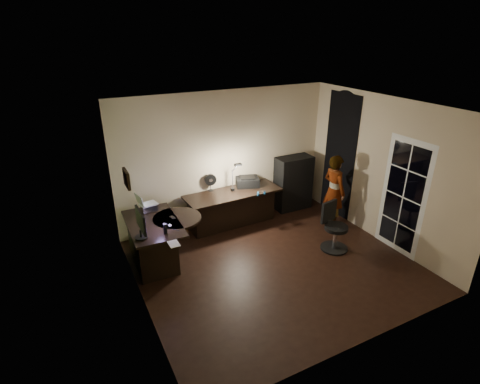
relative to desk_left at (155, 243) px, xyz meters
name	(u,v)px	position (x,y,z in m)	size (l,w,h in m)	color
floor	(275,265)	(1.80, -1.02, -0.39)	(4.50, 4.00, 0.01)	black
ceiling	(282,108)	(1.80, -1.02, 2.32)	(4.50, 4.00, 0.01)	silver
wall_back	(225,158)	(1.80, 0.98, 0.96)	(4.50, 0.01, 2.70)	beige
wall_front	(372,257)	(1.80, -3.03, 0.96)	(4.50, 0.01, 2.70)	beige
wall_left	(135,225)	(-0.46, -1.02, 0.96)	(0.01, 4.00, 2.70)	beige
wall_right	(382,171)	(4.05, -1.02, 0.96)	(0.01, 4.00, 2.70)	beige
green_wall_overlay	(137,225)	(-0.44, -1.02, 0.96)	(0.00, 4.00, 2.70)	#4C672A
arched_doorway	(340,156)	(4.04, 0.13, 0.91)	(0.01, 0.90, 2.60)	black
french_door	(403,197)	(4.03, -1.57, 0.66)	(0.02, 0.92, 2.10)	white
framed_picture	(127,179)	(-0.42, -0.57, 1.46)	(0.04, 0.30, 0.25)	black
desk_left	(155,243)	(0.00, 0.00, 0.00)	(0.83, 1.35, 0.78)	black
desk_right	(233,209)	(1.79, 0.61, -0.02)	(1.97, 0.69, 0.74)	black
cabinet	(293,183)	(3.34, 0.74, 0.21)	(0.80, 0.40, 1.20)	black
laptop_stand	(149,207)	(0.05, 0.47, 0.46)	(0.26, 0.21, 0.11)	silver
laptop	(148,199)	(0.05, 0.47, 0.62)	(0.31, 0.29, 0.21)	silver
monitor	(140,228)	(-0.29, -0.42, 0.57)	(0.10, 0.50, 0.33)	black
mouse	(170,225)	(0.21, -0.27, 0.42)	(0.06, 0.09, 0.03)	silver
phone	(173,217)	(0.34, 0.00, 0.41)	(0.07, 0.13, 0.01)	black
pen	(176,230)	(0.25, -0.44, 0.41)	(0.01, 0.13, 0.01)	black
speaker	(165,228)	(0.08, -0.46, 0.49)	(0.06, 0.06, 0.16)	black
notepad	(174,244)	(0.09, -0.83, 0.41)	(0.15, 0.21, 0.01)	silver
desk_fan	(210,182)	(1.42, 0.90, 0.52)	(0.23, 0.13, 0.36)	black
headphones	(261,193)	(2.23, 0.24, 0.39)	(0.19, 0.08, 0.09)	#15558D
printer	(247,181)	(2.20, 0.78, 0.45)	(0.46, 0.36, 0.21)	black
desk_lamp	(232,175)	(1.81, 0.68, 0.70)	(0.17, 0.32, 0.71)	black
office_chair	(336,228)	(3.04, -1.07, 0.06)	(0.50, 0.50, 0.90)	black
person	(334,191)	(3.60, -0.30, 0.36)	(0.54, 0.36, 1.51)	#D8A88C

